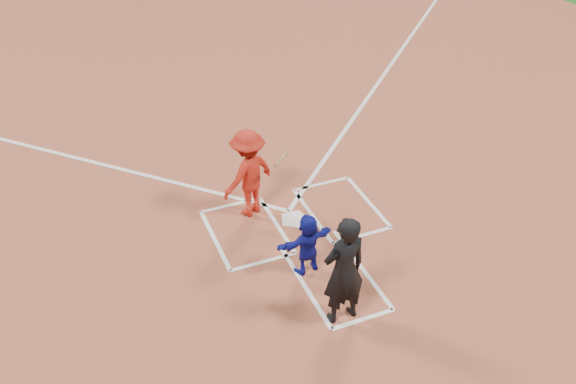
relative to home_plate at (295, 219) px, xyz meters
name	(u,v)px	position (x,y,z in m)	size (l,w,h in m)	color
ground	(295,220)	(0.00, 0.00, -0.02)	(120.00, 120.00, 0.00)	#145114
home_plate_dirt	(206,91)	(0.00, 6.00, -0.01)	(28.00, 28.00, 0.01)	brown
home_plate	(295,219)	(0.00, 0.00, 0.00)	(0.60, 0.60, 0.02)	white
catcher	(308,244)	(-0.35, -1.39, 0.57)	(1.07, 0.34, 1.15)	#121796
umpire	(344,271)	(-0.30, -2.61, 0.97)	(0.71, 0.47, 1.95)	black
chalk_markings	(214,102)	(0.00, 5.29, -0.01)	(28.35, 17.32, 0.01)	white
batter_at_plate	(248,173)	(-0.70, 0.57, 0.88)	(1.53, 1.07, 1.78)	red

